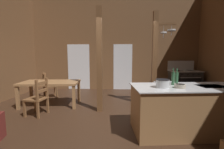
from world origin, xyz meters
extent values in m
cube|color=#382316|center=(0.00, 0.00, -0.05)|extent=(8.16, 7.93, 0.10)
cube|color=brown|center=(0.00, 3.63, 2.22)|extent=(8.16, 0.14, 4.44)
cube|color=white|center=(-1.66, 3.56, 1.02)|extent=(1.00, 0.01, 2.05)
cube|color=white|center=(0.37, 3.56, 1.02)|extent=(0.84, 0.01, 2.05)
cube|color=#9E7044|center=(1.55, -0.38, 0.45)|extent=(2.18, 1.10, 0.91)
cube|color=silver|center=(1.55, -0.38, 0.92)|extent=(2.24, 1.17, 0.02)
cube|color=black|center=(2.02, -0.34, 0.93)|extent=(0.56, 0.45, 0.00)
cube|color=black|center=(1.51, 0.05, 0.05)|extent=(1.99, 0.23, 0.10)
cube|color=#2C2C2C|center=(2.89, 2.94, 0.45)|extent=(1.17, 0.87, 0.90)
cube|color=black|center=(2.93, 2.56, 0.42)|extent=(0.93, 0.11, 0.52)
cylinder|color=silver|center=(2.93, 2.53, 0.70)|extent=(0.82, 0.11, 0.02)
cube|color=silver|center=(2.89, 2.94, 0.92)|extent=(1.22, 0.92, 0.03)
cube|color=silver|center=(2.85, 3.30, 1.12)|extent=(1.14, 0.16, 0.40)
cylinder|color=black|center=(3.15, 2.81, 0.94)|extent=(0.22, 0.22, 0.01)
cylinder|color=black|center=(2.66, 2.76, 0.94)|extent=(0.22, 0.22, 0.01)
cylinder|color=black|center=(3.12, 3.12, 0.94)|extent=(0.22, 0.22, 0.01)
cylinder|color=black|center=(2.63, 3.06, 0.94)|extent=(0.22, 0.22, 0.01)
cylinder|color=black|center=(3.26, 2.58, 0.82)|extent=(0.05, 0.03, 0.04)
cylinder|color=black|center=(3.04, 2.55, 0.82)|extent=(0.05, 0.03, 0.04)
cylinder|color=black|center=(2.82, 2.53, 0.82)|extent=(0.05, 0.03, 0.04)
cylinder|color=black|center=(2.60, 2.50, 0.82)|extent=(0.05, 0.03, 0.04)
cube|color=brown|center=(1.24, 1.20, 1.40)|extent=(0.14, 0.14, 2.79)
cube|color=brown|center=(1.49, 1.19, 2.43)|extent=(0.64, 0.09, 0.06)
cylinder|color=silver|center=(1.47, 1.19, 2.32)|extent=(0.01, 0.01, 0.22)
cylinder|color=silver|center=(1.47, 1.19, 2.19)|extent=(0.18, 0.18, 0.04)
cylinder|color=silver|center=(1.47, 1.19, 2.11)|extent=(0.02, 0.02, 0.14)
cylinder|color=silver|center=(1.69, 1.19, 2.35)|extent=(0.01, 0.01, 0.16)
cylinder|color=silver|center=(1.69, 1.19, 2.25)|extent=(0.23, 0.23, 0.04)
cylinder|color=silver|center=(1.69, 1.19, 2.17)|extent=(0.02, 0.02, 0.14)
cube|color=brown|center=(-0.33, 0.72, 1.40)|extent=(0.14, 0.14, 2.79)
cube|color=#9E7044|center=(-1.91, 1.16, 0.71)|extent=(1.76, 1.03, 0.06)
cube|color=#9E7044|center=(-2.72, 1.48, 0.34)|extent=(0.09, 0.09, 0.68)
cube|color=#9E7044|center=(-1.15, 1.61, 0.34)|extent=(0.09, 0.09, 0.68)
cube|color=#9E7044|center=(-2.66, 0.71, 0.34)|extent=(0.09, 0.09, 0.68)
cube|color=#9E7044|center=(-1.09, 0.83, 0.34)|extent=(0.09, 0.09, 0.68)
cube|color=brown|center=(-1.92, 0.34, 0.43)|extent=(0.51, 0.51, 0.04)
cube|color=brown|center=(-2.14, 0.18, 0.21)|extent=(0.06, 0.06, 0.41)
cube|color=brown|center=(-2.08, 0.56, 0.21)|extent=(0.06, 0.06, 0.41)
cube|color=brown|center=(-1.77, 0.12, 0.47)|extent=(0.06, 0.06, 0.95)
cube|color=brown|center=(-1.70, 0.49, 0.47)|extent=(0.06, 0.06, 0.95)
cube|color=brown|center=(-1.73, 0.31, 0.84)|extent=(0.10, 0.38, 0.07)
cube|color=brown|center=(-1.73, 0.31, 0.65)|extent=(0.10, 0.38, 0.07)
cube|color=brown|center=(-2.32, 2.02, 0.43)|extent=(0.61, 0.61, 0.04)
cube|color=brown|center=(-2.27, 2.28, 0.21)|extent=(0.07, 0.07, 0.41)
cube|color=brown|center=(-2.05, 1.97, 0.21)|extent=(0.07, 0.07, 0.41)
cube|color=brown|center=(-2.58, 2.07, 0.47)|extent=(0.07, 0.07, 0.95)
cube|color=brown|center=(-2.37, 1.75, 0.47)|extent=(0.07, 0.07, 0.95)
cube|color=brown|center=(-2.47, 1.91, 0.84)|extent=(0.24, 0.33, 0.07)
cube|color=brown|center=(-2.47, 1.91, 0.65)|extent=(0.24, 0.33, 0.07)
cylinder|color=black|center=(-2.02, -0.68, 0.24)|extent=(0.05, 0.05, 0.38)
cylinder|color=silver|center=(1.00, -0.54, 1.00)|extent=(0.25, 0.25, 0.15)
cylinder|color=black|center=(1.00, -0.54, 1.08)|extent=(0.26, 0.26, 0.01)
cylinder|color=silver|center=(0.87, -0.54, 1.04)|extent=(0.05, 0.02, 0.02)
cylinder|color=silver|center=(1.14, -0.54, 1.04)|extent=(0.05, 0.02, 0.02)
cylinder|color=#B2A893|center=(1.32, -0.55, 0.96)|extent=(0.20, 0.20, 0.07)
cylinder|color=black|center=(1.32, -0.55, 1.00)|extent=(0.16, 0.16, 0.00)
cylinder|color=#2D5638|center=(1.43, -0.09, 1.05)|extent=(0.07, 0.07, 0.24)
cylinder|color=#2D5638|center=(1.43, -0.09, 1.21)|extent=(0.03, 0.03, 0.09)
cylinder|color=#2D5638|center=(1.29, -0.26, 1.06)|extent=(0.06, 0.06, 0.26)
cylinder|color=#2D5638|center=(1.29, -0.26, 1.23)|extent=(0.03, 0.03, 0.09)
camera|label=1|loc=(0.19, -3.36, 1.51)|focal=24.44mm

